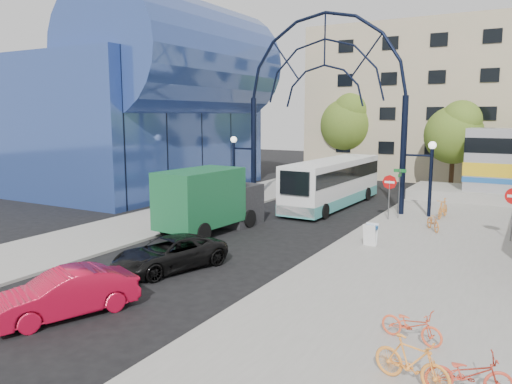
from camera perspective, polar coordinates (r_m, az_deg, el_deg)
The scene contains 20 objects.
ground at distance 20.25m, azimuth -7.81°, elevation -8.19°, with size 120.00×120.00×0.00m, color black.
sidewalk_east at distance 20.56m, azimuth 17.76°, elevation -8.11°, with size 8.00×56.00×0.12m, color gray.
plaza_west at distance 28.73m, azimuth -10.87°, elevation -3.06°, with size 5.00×50.00×0.12m, color gray.
gateway_arch at distance 31.75m, azimuth 7.81°, elevation 13.55°, with size 13.64×0.44×12.10m.
stop_sign at distance 28.49m, azimuth 15.01°, elevation 0.65°, with size 0.80×0.07×2.50m.
street_name_sign at distance 28.96m, azimuth 16.09°, elevation 1.00°, with size 0.70×0.70×2.80m.
sandwich_board at distance 22.80m, azimuth 12.96°, elevation -4.48°, with size 0.55×0.61×0.99m.
transit_hall at distance 40.71m, azimuth -12.40°, elevation 9.75°, with size 16.50×18.00×14.50m.
apartment_block at distance 51.27m, azimuth 18.80°, elevation 9.60°, with size 20.00×12.10×14.00m.
tree_north_a at distance 41.67m, azimuth 21.84°, elevation 6.42°, with size 4.48×4.48×7.00m.
tree_north_b at distance 47.92m, azimuth 10.55°, elevation 7.92°, with size 5.12×5.12×8.00m.
city_bus at distance 32.61m, azimuth 8.79°, elevation 1.11°, with size 2.84×11.07×3.02m.
green_truck at distance 25.39m, azimuth -5.18°, elevation -0.93°, with size 2.83×6.55×3.23m.
black_suv at distance 19.58m, azimuth -9.85°, elevation -6.92°, with size 2.09×4.52×1.26m, color black.
red_sedan at distance 16.00m, azimuth -21.00°, elevation -10.80°, with size 1.45×4.17×1.37m, color #B60B29.
bike_near_a at distance 26.68m, azimuth 19.60°, elevation -3.25°, with size 0.57×1.64×0.86m, color orange.
bike_near_b at distance 30.07m, azimuth 20.58°, elevation -1.76°, with size 0.51×1.82×1.09m, color orange.
bike_far_a at distance 13.84m, azimuth 17.35°, elevation -14.31°, with size 0.58×1.65×0.87m, color #FA5A32.
bike_far_b at distance 11.79m, azimuth 17.37°, elevation -18.02°, with size 0.50×1.78×1.07m, color orange.
bike_far_c at distance 11.86m, azimuth 23.15°, elevation -18.57°, with size 0.61×1.75×0.92m, color #DB412B.
Camera 1 is at (11.84, -15.33, 5.90)m, focal length 35.00 mm.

